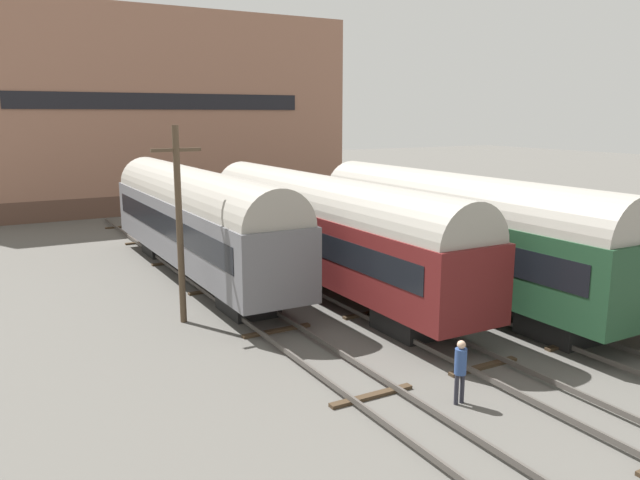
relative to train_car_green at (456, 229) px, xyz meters
The scene contains 12 objects.
ground_plane 5.91m from the train_car_green, 143.42° to the right, with size 200.00×200.00×0.00m, color #56544F.
track_left 9.20m from the train_car_green, 159.64° to the right, with size 2.60×60.00×0.26m.
track_middle 5.84m from the train_car_green, 143.42° to the right, with size 2.60×60.00×0.26m.
track_right 4.15m from the train_car_green, 90.00° to the right, with size 2.60×60.00×0.26m.
train_car_green is the anchor object (origin of this frame).
train_car_grey 11.84m from the train_car_green, 133.90° to the left, with size 3.05×18.37×5.17m.
train_car_maroon 5.55m from the train_car_green, 137.67° to the left, with size 3.00×18.77×5.05m.
station_platform 4.74m from the train_car_green, 51.08° to the right, with size 2.82×12.22×1.15m.
bench 4.92m from the train_car_green, 58.96° to the right, with size 1.40×0.40×0.91m.
person_worker 10.02m from the train_car_green, 130.45° to the right, with size 0.32×0.32×1.78m.
utility_pole 11.10m from the train_car_green, 166.03° to the left, with size 1.80×0.24×7.22m.
warehouse_building 35.19m from the train_car_green, 96.21° to the left, with size 31.68×12.03×15.52m.
Camera 1 is at (-13.12, -16.08, 7.60)m, focal length 35.00 mm.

